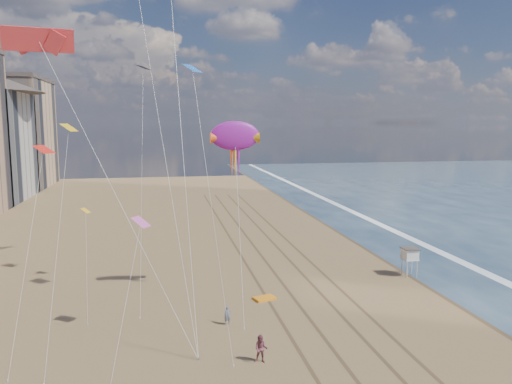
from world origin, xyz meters
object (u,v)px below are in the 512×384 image
(kite_flyer_a, at_px, (227,316))
(lifeguard_stand, at_px, (410,254))
(show_kite, at_px, (235,136))
(grounded_kite, at_px, (264,298))
(kite_flyer_b, at_px, (261,349))

(kite_flyer_a, bearing_deg, lifeguard_stand, 14.52)
(show_kite, height_order, kite_flyer_a, show_kite)
(grounded_kite, bearing_deg, lifeguard_stand, -3.55)
(kite_flyer_b, bearing_deg, kite_flyer_a, 120.25)
(show_kite, distance_m, kite_flyer_a, 15.44)
(lifeguard_stand, height_order, kite_flyer_b, lifeguard_stand)
(lifeguard_stand, relative_size, kite_flyer_a, 1.97)
(lifeguard_stand, height_order, kite_flyer_a, lifeguard_stand)
(lifeguard_stand, distance_m, kite_flyer_b, 24.63)
(show_kite, distance_m, kite_flyer_b, 19.01)
(lifeguard_stand, relative_size, kite_flyer_b, 1.57)
(lifeguard_stand, distance_m, grounded_kite, 16.90)
(lifeguard_stand, xyz_separation_m, kite_flyer_a, (-20.27, -9.09, -1.53))
(kite_flyer_a, distance_m, kite_flyer_b, 6.77)
(kite_flyer_a, bearing_deg, kite_flyer_b, -88.00)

